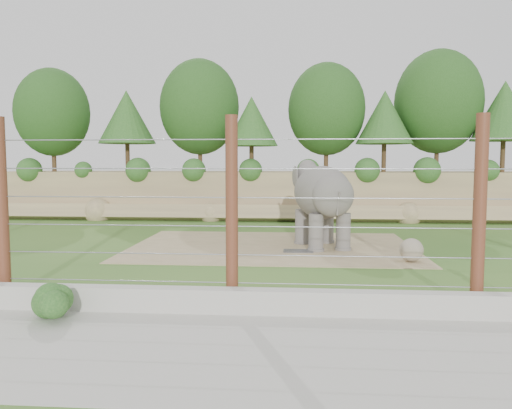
{
  "coord_description": "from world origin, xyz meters",
  "views": [
    {
      "loc": [
        1.3,
        -14.75,
        3.04
      ],
      "look_at": [
        0.0,
        2.0,
        1.6
      ],
      "focal_mm": 35.0,
      "sensor_mm": 36.0,
      "label": 1
    }
  ],
  "objects": [
    {
      "name": "walkway_shrub",
      "position": [
        -3.28,
        -5.8,
        0.34
      ],
      "size": [
        0.66,
        0.66,
        0.66
      ],
      "primitive_type": "sphere",
      "color": "#1E4F1C",
      "rests_on": "walkway"
    },
    {
      "name": "walkway",
      "position": [
        0.0,
        -7.0,
        0.01
      ],
      "size": [
        26.0,
        4.0,
        0.01
      ],
      "primitive_type": "cube",
      "color": "beige",
      "rests_on": "ground"
    },
    {
      "name": "ground",
      "position": [
        0.0,
        0.0,
        0.0
      ],
      "size": [
        90.0,
        90.0,
        0.0
      ],
      "primitive_type": "plane",
      "color": "#396525",
      "rests_on": "ground"
    },
    {
      "name": "stone_ball",
      "position": [
        4.85,
        0.5,
        0.38
      ],
      "size": [
        0.71,
        0.71,
        0.71
      ],
      "primitive_type": "sphere",
      "color": "gray",
      "rests_on": "dirt_patch"
    },
    {
      "name": "retaining_wall",
      "position": [
        0.0,
        -5.0,
        0.25
      ],
      "size": [
        26.0,
        0.35,
        0.5
      ],
      "primitive_type": "cube",
      "color": "beige",
      "rests_on": "ground"
    },
    {
      "name": "drain_grate",
      "position": [
        1.44,
        1.97,
        0.04
      ],
      "size": [
        1.0,
        0.6,
        0.03
      ],
      "primitive_type": "cube",
      "color": "#262628",
      "rests_on": "dirt_patch"
    },
    {
      "name": "barrier_fence",
      "position": [
        0.0,
        -4.5,
        2.0
      ],
      "size": [
        20.26,
        0.26,
        4.0
      ],
      "color": "#5F2F1A",
      "rests_on": "ground"
    },
    {
      "name": "back_embankment",
      "position": [
        0.59,
        12.68,
        3.97
      ],
      "size": [
        30.0,
        5.52,
        8.77
      ],
      "color": "#8D7659",
      "rests_on": "ground"
    },
    {
      "name": "dirt_patch",
      "position": [
        0.5,
        3.0,
        0.01
      ],
      "size": [
        10.0,
        7.0,
        0.02
      ],
      "primitive_type": "cube",
      "color": "#9E895E",
      "rests_on": "ground"
    },
    {
      "name": "elephant",
      "position": [
        2.27,
        3.0,
        1.52
      ],
      "size": [
        2.6,
        4.05,
        3.03
      ],
      "primitive_type": null,
      "rotation": [
        0.0,
        0.0,
        0.29
      ],
      "color": "#635D59",
      "rests_on": "ground"
    }
  ]
}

